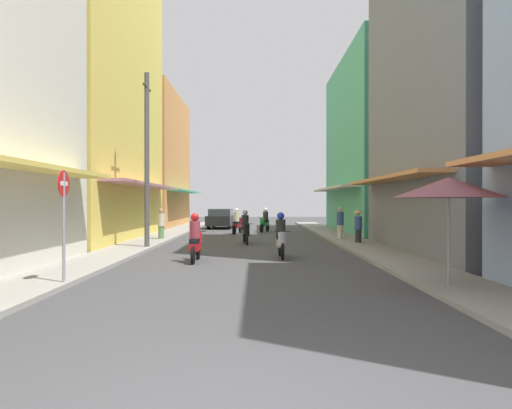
{
  "coord_description": "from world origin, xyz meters",
  "views": [
    {
      "loc": [
        0.3,
        -4.01,
        1.92
      ],
      "look_at": [
        0.3,
        19.72,
        1.82
      ],
      "focal_mm": 32.74,
      "sensor_mm": 36.0,
      "label": 1
    }
  ],
  "objects": [
    {
      "name": "vendor_umbrella",
      "position": [
        4.54,
        6.25,
        2.25
      ],
      "size": [
        2.4,
        2.4,
        2.48
      ],
      "color": "#99999E",
      "rests_on": "ground"
    },
    {
      "name": "pedestrian_midway",
      "position": [
        -4.42,
        19.14,
        0.81
      ],
      "size": [
        0.34,
        0.34,
        1.62
      ],
      "color": "#598C59",
      "rests_on": "ground"
    },
    {
      "name": "utility_pole",
      "position": [
        -4.15,
        15.01,
        3.68
      ],
      "size": [
        0.2,
        1.2,
        7.21
      ],
      "color": "#4C4C4F",
      "rests_on": "ground"
    },
    {
      "name": "parked_car",
      "position": [
        -2.29,
        30.54,
        0.74
      ],
      "size": [
        1.99,
        4.19,
        1.45
      ],
      "color": "black",
      "rests_on": "ground"
    },
    {
      "name": "sidewalk_left",
      "position": [
        -4.82,
        15.36,
        0.06
      ],
      "size": [
        1.84,
        46.72,
        0.12
      ],
      "primitive_type": "cube",
      "color": "#9E9991",
      "rests_on": "ground"
    },
    {
      "name": "motorbike_silver",
      "position": [
        1.17,
        12.18,
        0.7
      ],
      "size": [
        0.55,
        1.81,
        1.58
      ],
      "color": "black",
      "rests_on": "ground"
    },
    {
      "name": "motorbike_black",
      "position": [
        -0.19,
        17.71,
        0.7
      ],
      "size": [
        0.55,
        1.81,
        1.58
      ],
      "color": "black",
      "rests_on": "ground"
    },
    {
      "name": "sidewalk_right",
      "position": [
        4.82,
        15.36,
        0.06
      ],
      "size": [
        1.84,
        46.72,
        0.12
      ],
      "primitive_type": "cube",
      "color": "gray",
      "rests_on": "ground"
    },
    {
      "name": "pedestrian_foreground",
      "position": [
        4.56,
        19.53,
        0.84
      ],
      "size": [
        0.34,
        0.34,
        1.68
      ],
      "color": "beige",
      "rests_on": "ground"
    },
    {
      "name": "motorbike_green",
      "position": [
        0.87,
        26.3,
        0.7
      ],
      "size": [
        0.76,
        1.74,
        1.58
      ],
      "color": "black",
      "rests_on": "ground"
    },
    {
      "name": "building_right_far",
      "position": [
        8.74,
        25.74,
        5.52
      ],
      "size": [
        7.05,
        12.68,
        11.06
      ],
      "color": "#4CB28C",
      "rests_on": "ground"
    },
    {
      "name": "ground_plane",
      "position": [
        0.0,
        15.36,
        0.0
      ],
      "size": [
        85.18,
        85.18,
        0.0
      ],
      "primitive_type": "plane",
      "color": "#424244"
    },
    {
      "name": "pedestrian_far",
      "position": [
        4.91,
        16.97,
        0.91
      ],
      "size": [
        0.44,
        0.44,
        1.62
      ],
      "color": "#262628",
      "rests_on": "ground"
    },
    {
      "name": "building_left_mid",
      "position": [
        -8.74,
        19.53,
        7.68
      ],
      "size": [
        7.05,
        13.0,
        15.36
      ],
      "color": "#EFD159",
      "rests_on": "ground"
    },
    {
      "name": "building_right_mid",
      "position": [
        8.74,
        13.31,
        8.84
      ],
      "size": [
        7.05,
        10.44,
        17.69
      ],
      "color": "slate",
      "rests_on": "ground"
    },
    {
      "name": "street_sign_no_entry",
      "position": [
        -4.05,
        6.54,
        1.72
      ],
      "size": [
        0.07,
        0.6,
        2.65
      ],
      "color": "gray",
      "rests_on": "ground"
    },
    {
      "name": "building_left_far",
      "position": [
        -8.74,
        32.64,
        5.17
      ],
      "size": [
        7.05,
        11.73,
        10.34
      ],
      "color": "#D88C4C",
      "rests_on": "ground"
    },
    {
      "name": "motorbike_maroon",
      "position": [
        -0.84,
        24.39,
        0.7
      ],
      "size": [
        0.69,
        1.77,
        1.58
      ],
      "color": "black",
      "rests_on": "ground"
    },
    {
      "name": "motorbike_red",
      "position": [
        -1.66,
        11.06,
        0.7
      ],
      "size": [
        0.55,
        1.81,
        1.58
      ],
      "color": "black",
      "rests_on": "ground"
    }
  ]
}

